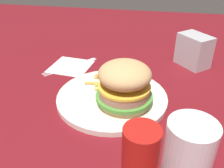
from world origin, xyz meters
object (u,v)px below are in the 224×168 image
Objects in this scene: drink_glass at (188,154)px; napkin_dispenser at (194,51)px; fries_pile at (106,83)px; fork at (70,66)px; sandwich at (124,84)px; plate at (112,97)px; napkin at (71,66)px.

drink_glass is 1.11× the size of napkin_dispenser.
fries_pile is 0.28m from napkin_dispenser.
fork is 1.54× the size of napkin_dispenser.
fork is 0.36m from napkin_dispenser.
fries_pile is (-0.06, 0.07, -0.04)m from sandwich.
drink_glass reaches higher than plate.
napkin_dispenser is (0.22, 0.18, 0.03)m from fries_pile.
fork is (-0.00, -0.00, 0.00)m from napkin.
sandwich is at bearing -43.09° from fork.
plate is at bearing -61.38° from fries_pile.
napkin_dispenser reaches higher than napkin.
napkin_dispenser is (0.17, 0.25, -0.01)m from sandwich.
fork is at bearing 61.34° from napkin_dispenser.
sandwich is 0.20m from drink_glass.
drink_glass is at bearing -52.72° from fries_pile.
fries_pile is 0.16m from fork.
napkin_dispenser is (0.35, 0.08, 0.04)m from fork.
plate is at bearing -44.21° from napkin.
fries_pile reaches higher than fork.
plate is at bearing 129.08° from drink_glass.
drink_glass is at bearing -47.59° from fork.
sandwich is at bearing 105.07° from napkin_dispenser.
plate is 2.30× the size of napkin.
drink_glass is at bearing -50.92° from plate.
napkin_dispenser is (0.05, 0.41, 0.00)m from drink_glass.
drink_glass is (0.15, -0.19, 0.04)m from plate.
fork is 0.45m from drink_glass.
fries_pile is at bearing 118.62° from plate.
drink_glass is at bearing -53.22° from sandwich.
plate reaches higher than fork.
drink_glass reaches higher than fork.
sandwich is 1.35× the size of napkin_dispenser.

